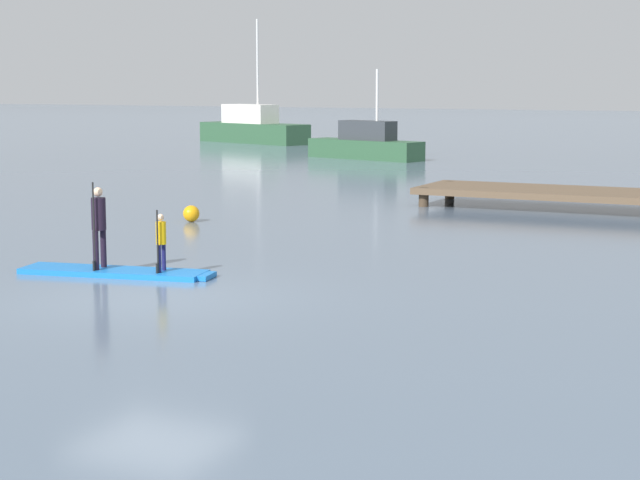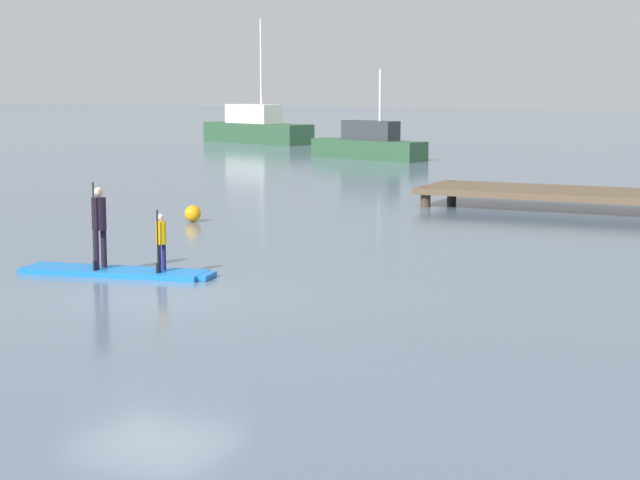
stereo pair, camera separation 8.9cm
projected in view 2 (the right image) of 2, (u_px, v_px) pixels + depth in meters
ground_plane at (152, 298)px, 17.70m from camera, size 240.00×240.00×0.00m
paddleboard_near at (117, 272)px, 19.85m from camera, size 3.70×1.49×0.10m
paddler_adult at (99, 222)px, 19.79m from camera, size 0.31×0.48×1.61m
paddler_child_solo at (161, 239)px, 19.52m from camera, size 0.22×0.37×1.14m
fishing_boat_green_midground at (369, 145)px, 49.40m from camera, size 5.98×2.96×4.05m
motor_boat_small_navy at (256, 128)px, 62.55m from camera, size 7.72×4.29×7.01m
mooring_buoy_near at (193, 213)px, 27.32m from camera, size 0.42×0.42×0.42m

